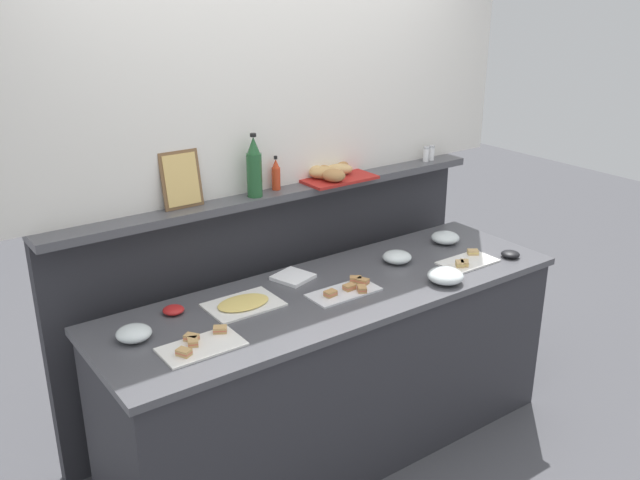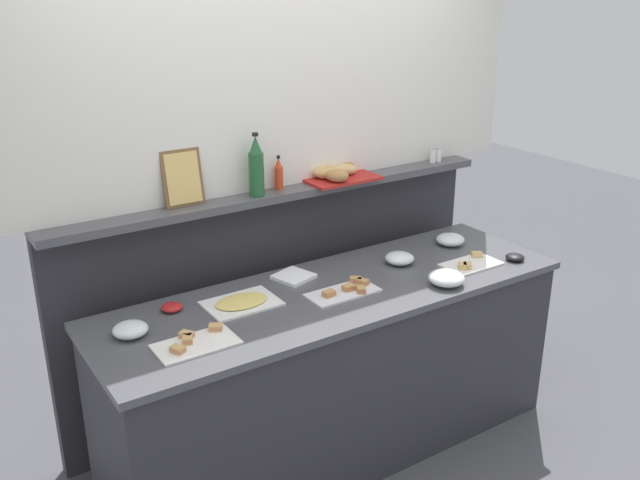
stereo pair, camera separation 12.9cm
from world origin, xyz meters
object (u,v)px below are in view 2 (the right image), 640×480
sandwich_platter_rear (471,264)px  glass_bowl_small (450,240)px  glass_bowl_extra (400,259)px  salt_shaker (433,155)px  sandwich_platter_side (346,290)px  glass_bowl_large (130,330)px  glass_bowl_medium (446,278)px  hot_sauce_bottle (279,175)px  sandwich_platter_front (195,342)px  condiment_bowl_cream (172,307)px  napkin_stack (294,277)px  condiment_bowl_teal (515,257)px  wine_bottle_green (256,168)px  cold_cuts_platter (241,303)px  bread_basket (335,173)px  framed_picture (183,178)px  pepper_shaker (439,154)px

sandwich_platter_rear → glass_bowl_small: (0.12, 0.28, 0.02)m
glass_bowl_extra → salt_shaker: 0.78m
sandwich_platter_side → glass_bowl_large: 1.01m
glass_bowl_medium → hot_sauce_bottle: hot_sauce_bottle is taller
glass_bowl_extra → hot_sauce_bottle: size_ratio=0.86×
sandwich_platter_side → sandwich_platter_front: size_ratio=1.04×
glass_bowl_small → hot_sauce_bottle: hot_sauce_bottle is taller
sandwich_platter_front → glass_bowl_extra: 1.26m
glass_bowl_extra → condiment_bowl_cream: 1.21m
glass_bowl_extra → napkin_stack: glass_bowl_extra is taller
condiment_bowl_teal → salt_shaker: salt_shaker is taller
sandwich_platter_front → hot_sauce_bottle: (0.76, 0.61, 0.45)m
sandwich_platter_front → salt_shaker: salt_shaker is taller
napkin_stack → wine_bottle_green: (-0.07, 0.23, 0.52)m
glass_bowl_small → hot_sauce_bottle: size_ratio=0.90×
cold_cuts_platter → glass_bowl_medium: 1.00m
glass_bowl_extra → bread_basket: bearing=110.0°
bread_basket → framed_picture: (-0.85, 0.03, 0.10)m
sandwich_platter_rear → framed_picture: (-1.29, 0.64, 0.51)m
condiment_bowl_cream → wine_bottle_green: bearing=22.1°
glass_bowl_extra → napkin_stack: (-0.56, 0.14, -0.02)m
wine_bottle_green → bread_basket: wine_bottle_green is taller
sandwich_platter_rear → bread_basket: size_ratio=0.77×
glass_bowl_medium → salt_shaker: salt_shaker is taller
sandwich_platter_side → wine_bottle_green: (-0.19, 0.51, 0.52)m
cold_cuts_platter → glass_bowl_extra: 0.91m
sandwich_platter_side → glass_bowl_extra: (0.44, 0.14, 0.02)m
glass_bowl_medium → hot_sauce_bottle: 0.99m
glass_bowl_medium → condiment_bowl_teal: 0.52m
bread_basket → hot_sauce_bottle: bearing=177.4°
glass_bowl_small → bread_basket: size_ratio=0.40×
cold_cuts_platter → condiment_bowl_cream: condiment_bowl_cream is taller
glass_bowl_medium → glass_bowl_extra: 0.33m
glass_bowl_large → hot_sauce_bottle: (0.96, 0.40, 0.43)m
pepper_shaker → wine_bottle_green: bearing=-179.4°
glass_bowl_small → napkin_stack: (-0.97, 0.09, -0.02)m
condiment_bowl_teal → glass_bowl_large: bearing=171.1°
cold_cuts_platter → bread_basket: (0.77, 0.37, 0.41)m
glass_bowl_small → salt_shaker: (0.14, 0.33, 0.40)m
glass_bowl_large → framed_picture: 0.78m
sandwich_platter_front → condiment_bowl_cream: bearing=83.4°
pepper_shaker → framed_picture: 1.59m
glass_bowl_medium → napkin_stack: (-0.58, 0.47, -0.02)m
glass_bowl_large → sandwich_platter_side: bearing=-8.5°
sandwich_platter_rear → wine_bottle_green: size_ratio=0.97×
glass_bowl_small → framed_picture: size_ratio=0.59×
cold_cuts_platter → napkin_stack: (0.35, 0.12, -0.00)m
sandwich_platter_rear → bread_basket: (-0.44, 0.61, 0.41)m
hot_sauce_bottle → salt_shaker: 1.03m
glass_bowl_small → sandwich_platter_front: bearing=-171.0°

